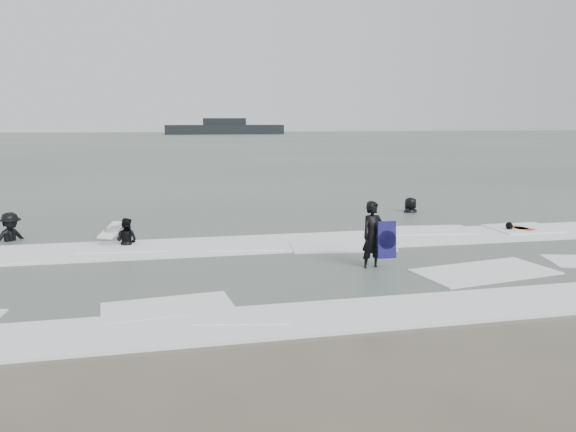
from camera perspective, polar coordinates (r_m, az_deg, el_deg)
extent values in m
plane|color=brown|center=(11.98, 4.84, -9.23)|extent=(320.00, 320.00, 0.00)
plane|color=#47544C|center=(90.99, -9.55, 7.28)|extent=(320.00, 320.00, 0.00)
imported|color=black|center=(14.95, 8.52, -5.41)|extent=(0.78, 0.63, 1.84)
imported|color=black|center=(18.04, -16.04, -3.05)|extent=(0.89, 0.82, 1.47)
imported|color=black|center=(19.97, -26.26, -2.47)|extent=(1.33, 1.32, 1.84)
imported|color=black|center=(20.93, 21.56, -1.61)|extent=(0.97, 0.62, 1.54)
imported|color=black|center=(23.98, 12.32, 0.24)|extent=(0.99, 0.74, 1.84)
cube|color=white|center=(11.42, 5.70, -10.02)|extent=(30.03, 2.32, 0.07)
cube|color=white|center=(17.59, -0.65, -2.85)|extent=(30.00, 2.60, 0.09)
cube|color=black|center=(145.12, -6.46, 8.72)|extent=(29.83, 5.33, 2.34)
cube|color=black|center=(145.10, -6.47, 9.52)|extent=(10.65, 3.20, 1.70)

